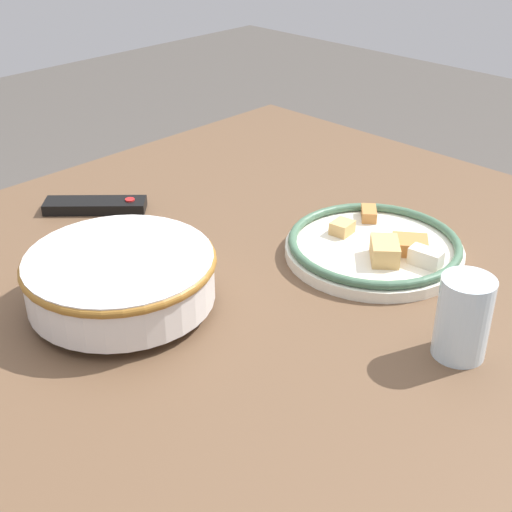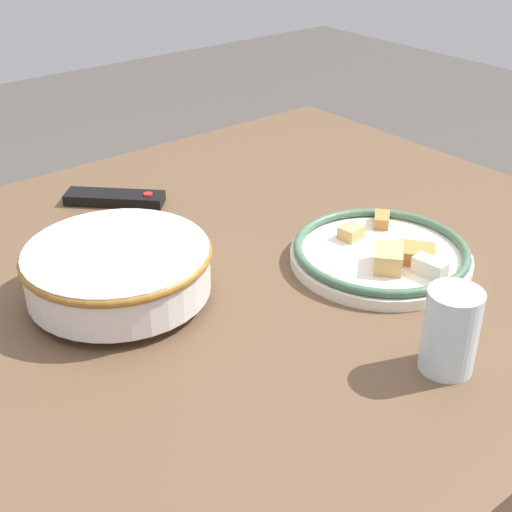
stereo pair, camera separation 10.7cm
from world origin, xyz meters
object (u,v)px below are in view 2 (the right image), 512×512
object	(u,v)px
noodle_bowl	(118,269)
tv_remote	(115,198)
drinking_glass	(450,331)
food_plate	(382,254)

from	to	relation	value
noodle_bowl	tv_remote	distance (m)	0.34
tv_remote	drinking_glass	world-z (taller)	drinking_glass
drinking_glass	tv_remote	bearing A→B (deg)	96.65
food_plate	tv_remote	size ratio (longest dim) A/B	1.75
tv_remote	drinking_glass	xyz separation A→B (m)	(0.08, -0.70, 0.05)
tv_remote	food_plate	bearing A→B (deg)	69.98
noodle_bowl	drinking_glass	distance (m)	0.47
food_plate	drinking_glass	xyz separation A→B (m)	(-0.14, -0.23, 0.04)
tv_remote	noodle_bowl	bearing A→B (deg)	17.14
food_plate	noodle_bowl	bearing A→B (deg)	155.70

